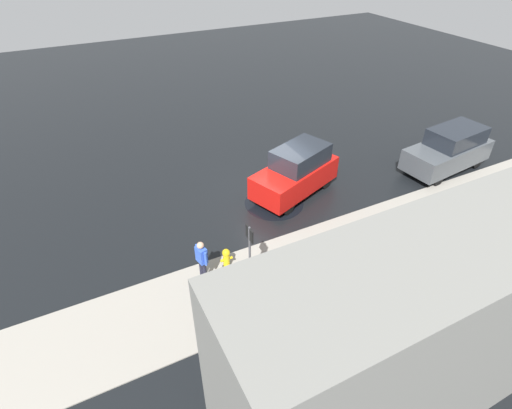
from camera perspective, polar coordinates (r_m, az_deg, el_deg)
ground_plane at (r=16.99m, az=2.25°, el=1.44°), size 60.00×60.00×0.00m
kerb_strip at (r=14.26m, az=10.41°, el=-7.04°), size 24.00×3.20×0.04m
moving_hatchback at (r=16.65m, az=5.76°, el=4.69°), size 4.25×2.94×2.06m
parked_sedan at (r=20.35m, az=25.89°, el=7.09°), size 4.46×2.18×1.98m
fire_hydrant at (r=13.35m, az=-4.25°, el=-7.75°), size 0.42×0.31×0.80m
pedestrian at (r=12.62m, az=-7.75°, el=-7.69°), size 0.31×0.56×1.62m
metal_railing at (r=13.26m, az=16.88°, el=-7.98°), size 7.93×0.04×1.05m
sign_post at (r=11.92m, az=-0.91°, el=-6.34°), size 0.07×0.44×2.40m
puddle_patch at (r=16.48m, az=2.59°, el=0.22°), size 2.43×2.43×0.01m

